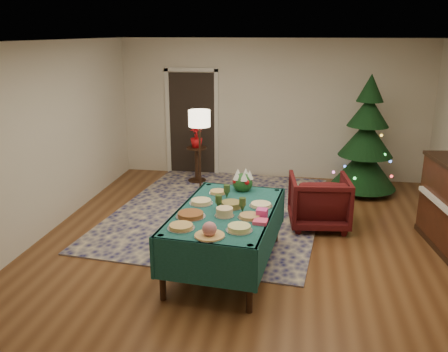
% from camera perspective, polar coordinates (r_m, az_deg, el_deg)
% --- Properties ---
extents(room_shell, '(7.00, 7.00, 7.00)m').
position_cam_1_polar(room_shell, '(5.95, 3.61, 2.75)').
color(room_shell, '#593319').
rests_on(room_shell, ground).
extents(doorway, '(1.08, 0.04, 2.16)m').
position_cam_1_polar(doorway, '(9.63, -3.86, 6.70)').
color(doorway, black).
rests_on(doorway, ground).
extents(rug, '(3.61, 4.51, 0.02)m').
position_cam_1_polar(rug, '(7.77, -0.62, -4.13)').
color(rug, '#14144B').
rests_on(rug, ground).
extents(buffet_table, '(1.33, 2.07, 0.77)m').
position_cam_1_polar(buffet_table, '(5.74, 0.24, -5.50)').
color(buffet_table, black).
rests_on(buffet_table, ground).
extents(platter_0, '(0.30, 0.30, 0.05)m').
position_cam_1_polar(platter_0, '(5.17, -5.18, -6.11)').
color(platter_0, silver).
rests_on(platter_0, buffet_table).
extents(platter_1, '(0.32, 0.32, 0.17)m').
position_cam_1_polar(platter_1, '(4.94, -1.76, -6.61)').
color(platter_1, silver).
rests_on(platter_1, buffet_table).
extents(platter_2, '(0.29, 0.29, 0.06)m').
position_cam_1_polar(platter_2, '(5.10, 1.84, -6.31)').
color(platter_2, silver).
rests_on(platter_2, buffet_table).
extents(platter_3, '(0.35, 0.35, 0.05)m').
position_cam_1_polar(platter_3, '(5.48, -4.04, -4.69)').
color(platter_3, silver).
rests_on(platter_3, buffet_table).
extents(platter_4, '(0.23, 0.23, 0.10)m').
position_cam_1_polar(platter_4, '(5.47, 0.05, -4.39)').
color(platter_4, silver).
rests_on(platter_4, buffet_table).
extents(platter_5, '(0.28, 0.28, 0.04)m').
position_cam_1_polar(platter_5, '(5.44, 3.11, -4.89)').
color(platter_5, silver).
rests_on(platter_5, buffet_table).
extents(platter_6, '(0.29, 0.29, 0.05)m').
position_cam_1_polar(platter_6, '(5.88, -2.77, -3.13)').
color(platter_6, silver).
rests_on(platter_6, buffet_table).
extents(platter_7, '(0.29, 0.29, 0.07)m').
position_cam_1_polar(platter_7, '(5.75, 0.87, -3.49)').
color(platter_7, silver).
rests_on(platter_7, buffet_table).
extents(platter_8, '(0.29, 0.29, 0.04)m').
position_cam_1_polar(platter_8, '(5.80, 4.46, -3.50)').
color(platter_8, silver).
rests_on(platter_8, buffet_table).
extents(platter_9, '(0.24, 0.24, 0.04)m').
position_cam_1_polar(platter_9, '(6.24, -0.72, -1.96)').
color(platter_9, silver).
rests_on(platter_9, buffet_table).
extents(goblet_0, '(0.08, 0.08, 0.18)m').
position_cam_1_polar(goblet_0, '(6.05, 0.34, -1.83)').
color(goblet_0, '#2D471E').
rests_on(goblet_0, buffet_table).
extents(goblet_1, '(0.08, 0.08, 0.18)m').
position_cam_1_polar(goblet_1, '(5.59, 2.24, -3.46)').
color(goblet_1, '#2D471E').
rests_on(goblet_1, buffet_table).
extents(goblet_2, '(0.08, 0.08, 0.18)m').
position_cam_1_polar(goblet_2, '(5.67, -0.65, -3.12)').
color(goblet_2, '#2D471E').
rests_on(goblet_2, buffet_table).
extents(napkin_stack, '(0.17, 0.17, 0.04)m').
position_cam_1_polar(napkin_stack, '(5.31, 4.40, -5.49)').
color(napkin_stack, '#FC4672').
rests_on(napkin_stack, buffet_table).
extents(gift_box, '(0.13, 0.13, 0.10)m').
position_cam_1_polar(gift_box, '(5.46, 4.59, -4.49)').
color(gift_box, '#E33F92').
rests_on(gift_box, buffet_table).
extents(centerpiece, '(0.28, 0.28, 0.32)m').
position_cam_1_polar(centerpiece, '(6.34, 2.27, -0.57)').
color(centerpiece, '#1E4C1E').
rests_on(centerpiece, buffet_table).
extents(armchair, '(0.92, 0.88, 0.87)m').
position_cam_1_polar(armchair, '(7.17, 11.35, -2.72)').
color(armchair, '#480F10').
rests_on(armchair, ground).
extents(floor_lamp, '(0.37, 0.37, 1.54)m').
position_cam_1_polar(floor_lamp, '(8.13, -2.97, 6.29)').
color(floor_lamp, '#A57F3F').
rests_on(floor_lamp, ground).
extents(side_table, '(0.39, 0.39, 0.69)m').
position_cam_1_polar(side_table, '(9.18, -3.29, 1.32)').
color(side_table, black).
rests_on(side_table, ground).
extents(potted_plant, '(0.24, 0.43, 0.24)m').
position_cam_1_polar(potted_plant, '(9.07, -3.34, 4.21)').
color(potted_plant, red).
rests_on(potted_plant, side_table).
extents(christmas_tree, '(1.27, 1.27, 2.13)m').
position_cam_1_polar(christmas_tree, '(8.77, 16.72, 4.07)').
color(christmas_tree, black).
rests_on(christmas_tree, ground).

